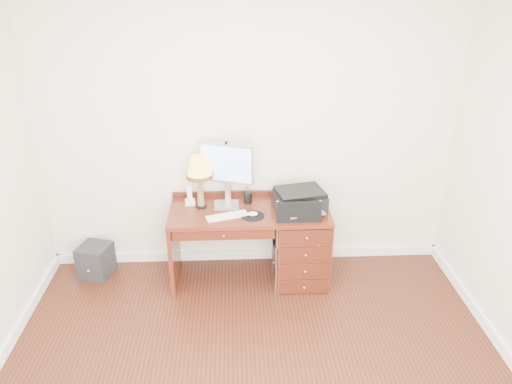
{
  "coord_description": "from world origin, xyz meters",
  "views": [
    {
      "loc": [
        -0.13,
        -2.77,
        2.87
      ],
      "look_at": [
        0.05,
        1.2,
        1.03
      ],
      "focal_mm": 35.0,
      "sensor_mm": 36.0,
      "label": 1
    }
  ],
  "objects_px": {
    "desk": "(283,240)",
    "chair": "(296,232)",
    "printer": "(300,200)",
    "monitor": "(226,167)",
    "equipment_box": "(96,261)",
    "phone": "(190,199)",
    "leg_lamp": "(199,170)"
  },
  "relations": [
    {
      "from": "desk",
      "to": "chair",
      "type": "distance_m",
      "value": 0.24
    },
    {
      "from": "desk",
      "to": "monitor",
      "type": "relative_size",
      "value": 2.47
    },
    {
      "from": "chair",
      "to": "equipment_box",
      "type": "bearing_deg",
      "value": 173.81
    },
    {
      "from": "chair",
      "to": "equipment_box",
      "type": "relative_size",
      "value": 2.84
    },
    {
      "from": "phone",
      "to": "printer",
      "type": "bearing_deg",
      "value": -16.65
    },
    {
      "from": "equipment_box",
      "to": "monitor",
      "type": "bearing_deg",
      "value": 17.82
    },
    {
      "from": "monitor",
      "to": "leg_lamp",
      "type": "distance_m",
      "value": 0.25
    },
    {
      "from": "phone",
      "to": "equipment_box",
      "type": "xyz_separation_m",
      "value": [
        -0.96,
        -0.05,
        -0.64
      ]
    },
    {
      "from": "desk",
      "to": "equipment_box",
      "type": "relative_size",
      "value": 4.49
    },
    {
      "from": "phone",
      "to": "equipment_box",
      "type": "distance_m",
      "value": 1.16
    },
    {
      "from": "chair",
      "to": "leg_lamp",
      "type": "bearing_deg",
      "value": 167.19
    },
    {
      "from": "printer",
      "to": "chair",
      "type": "bearing_deg",
      "value": -119.74
    },
    {
      "from": "leg_lamp",
      "to": "equipment_box",
      "type": "relative_size",
      "value": 1.53
    },
    {
      "from": "monitor",
      "to": "phone",
      "type": "xyz_separation_m",
      "value": [
        -0.35,
        0.01,
        -0.32
      ]
    },
    {
      "from": "monitor",
      "to": "equipment_box",
      "type": "xyz_separation_m",
      "value": [
        -1.31,
        -0.04,
        -0.97
      ]
    },
    {
      "from": "desk",
      "to": "printer",
      "type": "height_order",
      "value": "printer"
    },
    {
      "from": "leg_lamp",
      "to": "equipment_box",
      "type": "distance_m",
      "value": 1.44
    },
    {
      "from": "desk",
      "to": "phone",
      "type": "bearing_deg",
      "value": 170.92
    },
    {
      "from": "desk",
      "to": "equipment_box",
      "type": "bearing_deg",
      "value": 177.03
    },
    {
      "from": "chair",
      "to": "printer",
      "type": "bearing_deg",
      "value": 73.14
    },
    {
      "from": "leg_lamp",
      "to": "phone",
      "type": "bearing_deg",
      "value": 149.25
    },
    {
      "from": "printer",
      "to": "equipment_box",
      "type": "height_order",
      "value": "printer"
    },
    {
      "from": "equipment_box",
      "to": "chair",
      "type": "bearing_deg",
      "value": 9.54
    },
    {
      "from": "phone",
      "to": "chair",
      "type": "relative_size",
      "value": 0.21
    },
    {
      "from": "printer",
      "to": "leg_lamp",
      "type": "xyz_separation_m",
      "value": [
        -0.92,
        0.1,
        0.28
      ]
    },
    {
      "from": "monitor",
      "to": "equipment_box",
      "type": "distance_m",
      "value": 1.63
    },
    {
      "from": "desk",
      "to": "equipment_box",
      "type": "height_order",
      "value": "desk"
    },
    {
      "from": "equipment_box",
      "to": "desk",
      "type": "bearing_deg",
      "value": 13.24
    },
    {
      "from": "monitor",
      "to": "equipment_box",
      "type": "relative_size",
      "value": 1.82
    },
    {
      "from": "printer",
      "to": "phone",
      "type": "xyz_separation_m",
      "value": [
        -1.03,
        0.16,
        -0.04
      ]
    },
    {
      "from": "chair",
      "to": "phone",
      "type": "bearing_deg",
      "value": 165.07
    },
    {
      "from": "desk",
      "to": "chair",
      "type": "relative_size",
      "value": 1.58
    }
  ]
}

